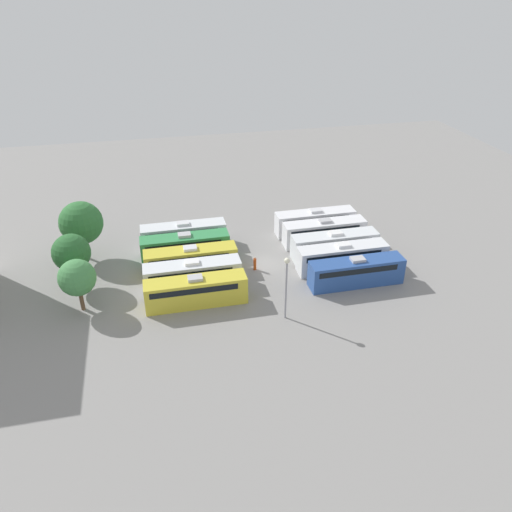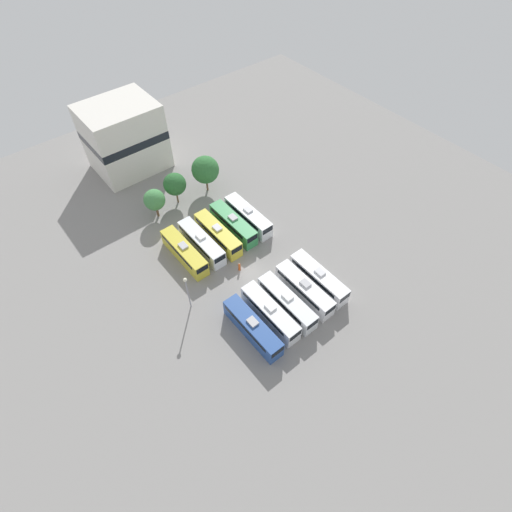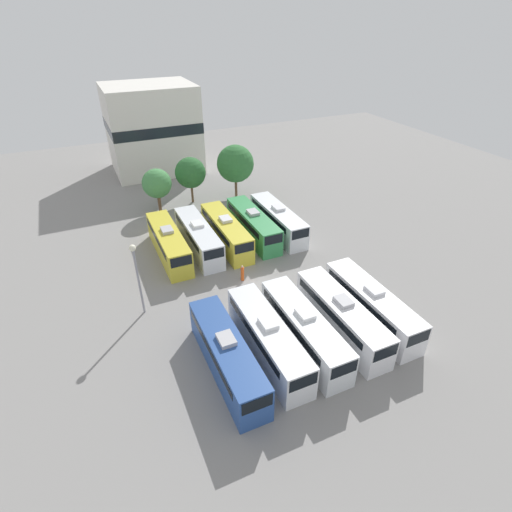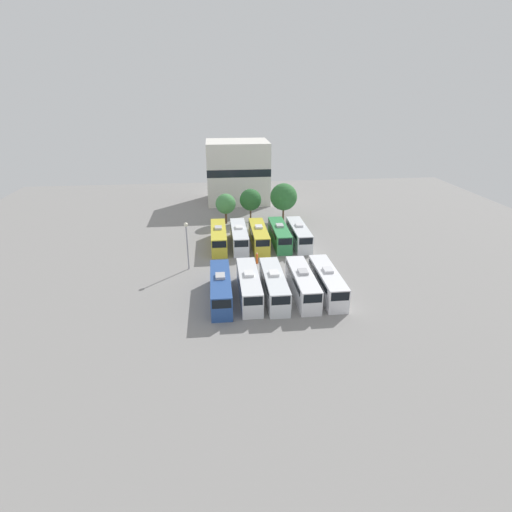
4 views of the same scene
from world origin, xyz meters
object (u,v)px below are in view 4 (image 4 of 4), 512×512
(bus_9, at_px, (299,234))
(tree_0, at_px, (226,204))
(bus_2, at_px, (274,284))
(bus_6, at_px, (239,236))
(light_pole, at_px, (187,238))
(bus_4, at_px, (327,281))
(bus_8, at_px, (279,234))
(tree_1, at_px, (251,200))
(tree_2, at_px, (284,197))
(bus_0, at_px, (221,287))
(bus_1, at_px, (249,285))
(depot_building, at_px, (238,171))
(worker_person, at_px, (257,258))
(bus_5, at_px, (219,237))
(bus_7, at_px, (259,236))
(bus_3, at_px, (302,283))

(bus_9, distance_m, tree_0, 17.50)
(bus_2, distance_m, bus_6, 18.99)
(tree_0, bearing_deg, bus_2, -80.69)
(light_pole, bearing_deg, bus_4, -27.19)
(bus_6, bearing_deg, bus_9, 0.05)
(bus_4, xyz_separation_m, bus_8, (-3.37, 18.63, 0.00))
(tree_1, distance_m, tree_2, 6.66)
(bus_0, bearing_deg, bus_1, 5.00)
(tree_1, bearing_deg, bus_8, -73.68)
(tree_0, height_order, depot_building, depot_building)
(bus_2, height_order, worker_person, bus_2)
(bus_8, bearing_deg, bus_5, -179.43)
(bus_5, xyz_separation_m, worker_person, (5.74, -7.99, -0.91))
(bus_0, distance_m, tree_1, 32.89)
(bus_7, bearing_deg, light_pole, -143.09)
(bus_0, distance_m, bus_2, 6.90)
(bus_5, bearing_deg, bus_9, -0.15)
(bus_1, bearing_deg, tree_2, 72.50)
(bus_4, xyz_separation_m, tree_1, (-7.20, 31.74, 2.75))
(bus_3, xyz_separation_m, depot_building, (-5.37, 48.05, 5.34))
(bus_2, bearing_deg, tree_1, 90.08)
(bus_1, height_order, bus_4, same)
(worker_person, height_order, light_pole, light_pole)
(bus_4, xyz_separation_m, tree_2, (-0.60, 31.05, 3.34))
(bus_0, distance_m, bus_5, 18.84)
(bus_1, relative_size, tree_0, 1.85)
(tree_1, xyz_separation_m, depot_building, (-1.53, 16.14, 2.59))
(depot_building, bearing_deg, bus_2, -88.12)
(bus_5, relative_size, worker_person, 6.24)
(bus_9, distance_m, tree_1, 15.32)
(bus_0, distance_m, bus_9, 23.48)
(bus_2, bearing_deg, bus_1, 176.02)
(bus_2, xyz_separation_m, bus_4, (7.16, 0.22, 0.00))
(bus_0, bearing_deg, depot_building, 83.70)
(tree_1, bearing_deg, bus_1, -95.73)
(bus_8, distance_m, tree_0, 15.22)
(bus_5, bearing_deg, bus_1, -79.14)
(bus_5, relative_size, tree_2, 1.44)
(depot_building, bearing_deg, tree_1, -84.59)
(light_pole, bearing_deg, bus_1, -49.19)
(light_pole, height_order, tree_1, light_pole)
(light_pole, bearing_deg, tree_0, 73.15)
(worker_person, relative_size, tree_1, 0.27)
(bus_2, bearing_deg, bus_7, 89.62)
(bus_9, bearing_deg, bus_8, 177.60)
(bus_9, relative_size, worker_person, 6.24)
(bus_3, distance_m, bus_4, 3.37)
(worker_person, xyz_separation_m, tree_2, (7.60, 20.51, 4.25))
(bus_4, relative_size, depot_building, 0.79)
(bus_3, distance_m, depot_building, 48.64)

